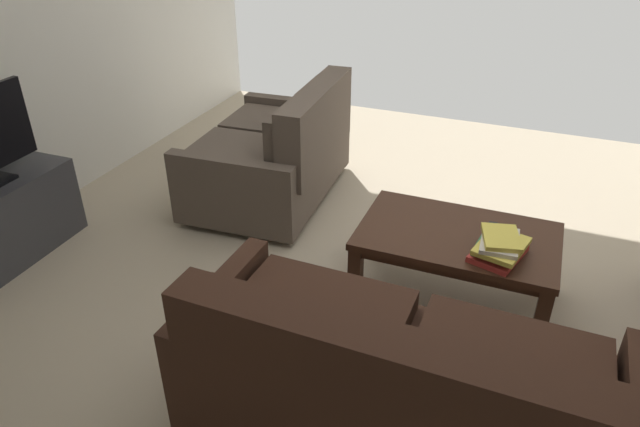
{
  "coord_description": "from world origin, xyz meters",
  "views": [
    {
      "loc": [
        -0.5,
        2.67,
        2.1
      ],
      "look_at": [
        0.38,
        0.47,
        0.72
      ],
      "focal_mm": 32.45,
      "sensor_mm": 36.0,
      "label": 1
    }
  ],
  "objects_px": {
    "coffee_table": "(457,244)",
    "tv_remote": "(492,230)",
    "book_stack": "(499,247)",
    "sofa_main": "(396,386)",
    "loveseat_near": "(277,154)"
  },
  "relations": [
    {
      "from": "coffee_table",
      "to": "tv_remote",
      "type": "relative_size",
      "value": 6.51
    },
    {
      "from": "coffee_table",
      "to": "book_stack",
      "type": "distance_m",
      "value": 0.3
    },
    {
      "from": "sofa_main",
      "to": "loveseat_near",
      "type": "height_order",
      "value": "loveseat_near"
    },
    {
      "from": "book_stack",
      "to": "tv_remote",
      "type": "bearing_deg",
      "value": -76.1
    },
    {
      "from": "coffee_table",
      "to": "book_stack",
      "type": "xyz_separation_m",
      "value": [
        -0.22,
        0.15,
        0.13
      ]
    },
    {
      "from": "sofa_main",
      "to": "tv_remote",
      "type": "xyz_separation_m",
      "value": [
        -0.2,
        -1.19,
        0.09
      ]
    },
    {
      "from": "loveseat_near",
      "to": "book_stack",
      "type": "bearing_deg",
      "value": 151.95
    },
    {
      "from": "coffee_table",
      "to": "tv_remote",
      "type": "xyz_separation_m",
      "value": [
        -0.17,
        -0.08,
        0.08
      ]
    },
    {
      "from": "tv_remote",
      "to": "loveseat_near",
      "type": "bearing_deg",
      "value": -22.15
    },
    {
      "from": "loveseat_near",
      "to": "coffee_table",
      "type": "xyz_separation_m",
      "value": [
        -1.44,
        0.74,
        0.01
      ]
    },
    {
      "from": "loveseat_near",
      "to": "tv_remote",
      "type": "distance_m",
      "value": 1.74
    },
    {
      "from": "loveseat_near",
      "to": "tv_remote",
      "type": "xyz_separation_m",
      "value": [
        -1.61,
        0.65,
        0.09
      ]
    },
    {
      "from": "sofa_main",
      "to": "loveseat_near",
      "type": "relative_size",
      "value": 1.32
    },
    {
      "from": "sofa_main",
      "to": "book_stack",
      "type": "bearing_deg",
      "value": -105.3
    },
    {
      "from": "coffee_table",
      "to": "loveseat_near",
      "type": "bearing_deg",
      "value": -27.09
    }
  ]
}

